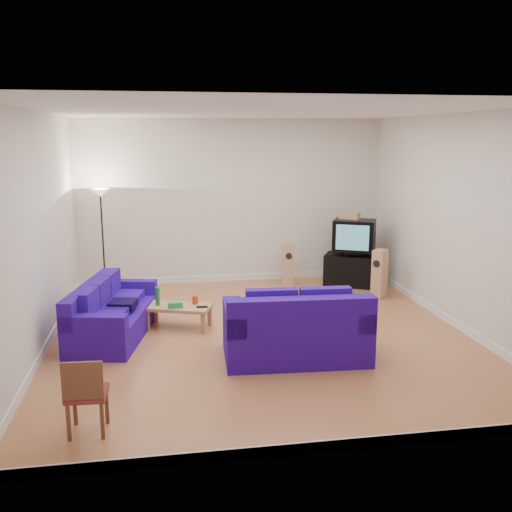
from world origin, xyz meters
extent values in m
cube|color=brown|center=(0.00, 0.00, 0.00)|extent=(6.00, 6.50, 0.01)
cube|color=white|center=(0.00, 0.00, 3.20)|extent=(6.00, 6.50, 0.01)
cube|color=silver|center=(0.00, 3.25, 1.60)|extent=(6.00, 0.01, 3.20)
cube|color=silver|center=(0.00, -3.25, 1.60)|extent=(6.00, 0.01, 3.20)
cube|color=silver|center=(-3.00, 0.00, 1.60)|extent=(0.01, 6.50, 3.20)
cube|color=silver|center=(3.00, 0.00, 1.60)|extent=(0.01, 6.50, 3.20)
cube|color=white|center=(0.00, 3.24, 0.06)|extent=(6.00, 0.02, 0.12)
cube|color=white|center=(0.00, -3.24, 0.06)|extent=(6.00, 0.02, 0.12)
cube|color=white|center=(-2.99, 0.00, 0.06)|extent=(0.02, 6.50, 0.12)
cube|color=white|center=(2.99, 0.00, 0.06)|extent=(0.02, 6.50, 0.12)
cube|color=navy|center=(-2.11, 0.31, 0.19)|extent=(1.26, 2.15, 0.39)
cube|color=navy|center=(-2.44, 0.37, 0.58)|extent=(0.61, 2.02, 0.39)
cube|color=navy|center=(-1.93, 1.20, 0.50)|extent=(0.89, 0.37, 0.22)
cube|color=navy|center=(-2.30, -0.58, 0.50)|extent=(0.89, 0.37, 0.22)
cube|color=black|center=(-1.98, 0.28, 0.48)|extent=(0.43, 0.43, 0.11)
cube|color=navy|center=(0.30, -0.93, 0.23)|extent=(1.91, 1.14, 0.46)
cube|color=navy|center=(0.28, -1.33, 0.69)|extent=(1.86, 0.34, 0.47)
cube|color=navy|center=(-0.50, -0.88, 0.59)|extent=(0.30, 1.05, 0.26)
cube|color=navy|center=(1.11, -0.97, 0.59)|extent=(0.30, 1.05, 0.26)
cube|color=black|center=(0.31, -0.77, 0.57)|extent=(0.46, 0.46, 0.13)
cube|color=tan|center=(-1.17, 0.51, 0.33)|extent=(1.07, 0.78, 0.05)
cube|color=tan|center=(-1.64, 0.47, 0.15)|extent=(0.08, 0.08, 0.30)
cube|color=tan|center=(-1.52, 0.83, 0.15)|extent=(0.08, 0.08, 0.30)
cube|color=tan|center=(-0.83, 0.18, 0.15)|extent=(0.08, 0.08, 0.30)
cube|color=tan|center=(-0.70, 0.54, 0.15)|extent=(0.08, 0.08, 0.30)
cylinder|color=#197233|center=(-1.48, 0.58, 0.49)|extent=(0.07, 0.07, 0.28)
cube|color=green|center=(-1.22, 0.41, 0.40)|extent=(0.22, 0.13, 0.09)
cylinder|color=red|center=(-0.92, 0.56, 0.41)|extent=(0.12, 0.12, 0.12)
cube|color=black|center=(-0.83, 0.35, 0.36)|extent=(0.17, 0.07, 0.02)
cube|color=black|center=(2.24, 2.52, 0.30)|extent=(1.13, 0.95, 0.61)
cube|color=black|center=(2.29, 2.54, 0.65)|extent=(0.46, 0.40, 0.10)
cube|color=black|center=(2.26, 2.47, 1.00)|extent=(0.94, 0.84, 0.59)
cube|color=#376D7A|center=(2.13, 2.20, 1.00)|extent=(0.56, 0.29, 0.48)
cube|color=tan|center=(2.19, 2.57, 1.37)|extent=(0.39, 0.37, 0.14)
cube|color=tan|center=(1.02, 2.70, 0.42)|extent=(0.22, 0.26, 0.83)
cylinder|color=black|center=(1.00, 2.57, 0.61)|extent=(0.12, 0.03, 0.12)
cube|color=tan|center=(2.45, 1.59, 0.44)|extent=(0.33, 0.32, 0.88)
cylinder|color=black|center=(2.35, 1.50, 0.65)|extent=(0.10, 0.11, 0.13)
cylinder|color=black|center=(-2.45, 2.70, 0.02)|extent=(0.25, 0.25, 0.03)
cylinder|color=black|center=(-2.45, 2.70, 0.93)|extent=(0.03, 0.03, 1.81)
cone|color=white|center=(-2.45, 2.70, 1.87)|extent=(0.33, 0.33, 0.15)
cube|color=brown|center=(-2.32, -2.64, 0.19)|extent=(0.04, 0.04, 0.38)
cube|color=brown|center=(-2.31, -2.32, 0.19)|extent=(0.04, 0.04, 0.38)
cube|color=brown|center=(-2.01, -2.65, 0.19)|extent=(0.04, 0.04, 0.38)
cube|color=brown|center=(-1.99, -2.34, 0.19)|extent=(0.04, 0.04, 0.38)
cube|color=maroon|center=(-2.16, -2.49, 0.40)|extent=(0.40, 0.40, 0.05)
cube|color=brown|center=(-2.17, -2.66, 0.61)|extent=(0.39, 0.05, 0.38)
camera|label=1|loc=(-1.38, -7.85, 2.87)|focal=40.00mm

